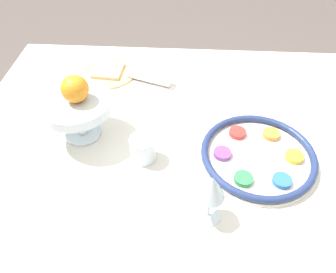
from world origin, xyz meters
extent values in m
plane|color=#564C47|center=(0.00, 0.00, 0.00)|extent=(8.00, 8.00, 0.00)
cube|color=silver|center=(0.00, 0.00, 0.38)|extent=(1.32, 0.96, 0.77)
cylinder|color=silver|center=(-0.21, 0.10, 0.77)|extent=(0.32, 0.32, 0.01)
torus|color=navy|center=(-0.21, 0.10, 0.79)|extent=(0.32, 0.32, 0.02)
cylinder|color=#844299|center=(-0.11, 0.10, 0.78)|extent=(0.05, 0.05, 0.01)
cylinder|color=#33934C|center=(-0.16, 0.19, 0.78)|extent=(0.05, 0.05, 0.01)
cylinder|color=#2D6BB7|center=(-0.26, 0.19, 0.78)|extent=(0.05, 0.05, 0.01)
cylinder|color=gold|center=(-0.31, 0.10, 0.78)|extent=(0.05, 0.05, 0.01)
cylinder|color=orange|center=(-0.26, 0.02, 0.78)|extent=(0.05, 0.05, 0.01)
cylinder|color=red|center=(-0.16, 0.02, 0.78)|extent=(0.05, 0.05, 0.01)
cylinder|color=silver|center=(-0.07, 0.29, 0.77)|extent=(0.07, 0.07, 0.00)
cylinder|color=silver|center=(-0.07, 0.29, 0.81)|extent=(0.01, 0.01, 0.08)
cone|color=silver|center=(-0.07, 0.29, 0.88)|extent=(0.07, 0.07, 0.07)
cylinder|color=silver|center=(0.30, 0.04, 0.77)|extent=(0.11, 0.11, 0.01)
cylinder|color=silver|center=(0.30, 0.04, 0.82)|extent=(0.03, 0.03, 0.09)
cylinder|color=silver|center=(0.30, 0.04, 0.89)|extent=(0.20, 0.20, 0.03)
sphere|color=orange|center=(0.29, 0.04, 0.94)|extent=(0.07, 0.07, 0.07)
cylinder|color=tan|center=(0.28, -0.29, 0.77)|extent=(0.20, 0.20, 0.01)
cube|color=#D1B784|center=(0.28, -0.29, 0.78)|extent=(0.11, 0.11, 0.01)
cylinder|color=white|center=(0.12, -0.25, 0.79)|extent=(0.17, 0.09, 0.04)
cylinder|color=silver|center=(0.11, 0.12, 0.80)|extent=(0.07, 0.07, 0.07)
cube|color=silver|center=(-0.24, 0.35, 0.77)|extent=(0.06, 0.16, 0.01)
cube|color=silver|center=(-0.21, 0.35, 0.77)|extent=(0.07, 0.16, 0.01)
camera|label=1|loc=(0.00, 0.72, 1.46)|focal=35.00mm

